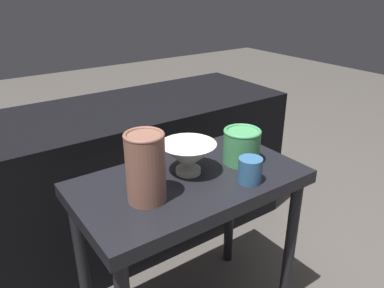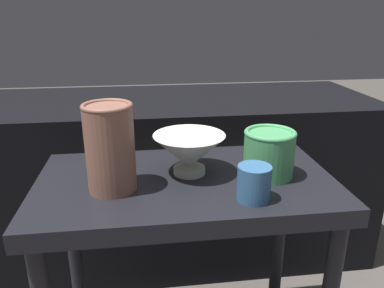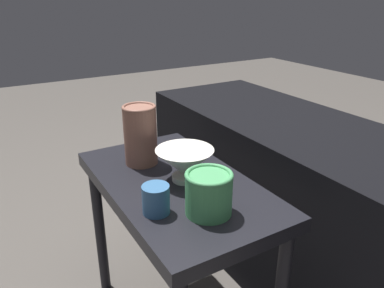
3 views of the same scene
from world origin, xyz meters
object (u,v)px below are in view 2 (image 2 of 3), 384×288
vase_colorful_right (269,152)px  bowl (189,152)px  vase_textured_left (110,147)px  cup (254,183)px

vase_colorful_right → bowl: bearing=168.8°
bowl → vase_textured_left: bearing=-161.0°
cup → vase_colorful_right: bearing=58.9°
vase_colorful_right → cup: vase_colorful_right is taller
cup → bowl: bearing=127.9°
vase_textured_left → vase_colorful_right: size_ratio=1.61×
bowl → cup: bearing=-52.1°
vase_textured_left → cup: 0.30m
cup → vase_textured_left: bearing=163.3°
vase_textured_left → cup: size_ratio=2.57×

